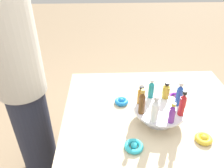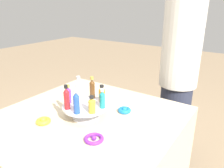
# 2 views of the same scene
# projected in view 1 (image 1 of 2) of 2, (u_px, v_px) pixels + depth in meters

# --- Properties ---
(party_table) EXTENTS (1.04, 1.04, 0.71)m
(party_table) POSITION_uv_depth(u_px,v_px,m) (151.00, 162.00, 1.38)
(party_table) COLOR beige
(party_table) RESTS_ON ground_plane
(display_stand) EXTENTS (0.27, 0.27, 0.08)m
(display_stand) POSITION_uv_depth(u_px,v_px,m) (159.00, 112.00, 1.15)
(display_stand) COLOR silver
(display_stand) RESTS_ON party_table
(bottle_red) EXTENTS (0.03, 0.03, 0.14)m
(bottle_red) POSITION_uv_depth(u_px,v_px,m) (183.00, 104.00, 1.06)
(bottle_red) COLOR #B21E23
(bottle_red) RESTS_ON display_stand
(bottle_blue) EXTENTS (0.03, 0.03, 0.14)m
(bottle_blue) POSITION_uv_depth(u_px,v_px,m) (179.00, 95.00, 1.13)
(bottle_blue) COLOR #234CAD
(bottle_blue) RESTS_ON display_stand
(bottle_gold) EXTENTS (0.04, 0.04, 0.10)m
(bottle_gold) POSITION_uv_depth(u_px,v_px,m) (166.00, 91.00, 1.20)
(bottle_gold) COLOR gold
(bottle_gold) RESTS_ON display_stand
(bottle_teal) EXTENTS (0.03, 0.03, 0.12)m
(bottle_teal) POSITION_uv_depth(u_px,v_px,m) (151.00, 89.00, 1.20)
(bottle_teal) COLOR teal
(bottle_teal) RESTS_ON display_stand
(bottle_amber) EXTENTS (0.04, 0.04, 0.11)m
(bottle_amber) POSITION_uv_depth(u_px,v_px,m) (141.00, 95.00, 1.15)
(bottle_amber) COLOR #AD6B19
(bottle_amber) RESTS_ON display_stand
(bottle_brown) EXTENTS (0.03, 0.03, 0.14)m
(bottle_brown) POSITION_uv_depth(u_px,v_px,m) (142.00, 102.00, 1.08)
(bottle_brown) COLOR brown
(bottle_brown) RESTS_ON display_stand
(bottle_clear) EXTENTS (0.04, 0.04, 0.15)m
(bottle_clear) POSITION_uv_depth(u_px,v_px,m) (155.00, 110.00, 1.02)
(bottle_clear) COLOR silver
(bottle_clear) RESTS_ON display_stand
(bottle_purple) EXTENTS (0.03, 0.03, 0.11)m
(bottle_purple) POSITION_uv_depth(u_px,v_px,m) (172.00, 113.00, 1.03)
(bottle_purple) COLOR #702D93
(bottle_purple) RESTS_ON display_stand
(ribbon_bow_blue) EXTENTS (0.08, 0.08, 0.04)m
(ribbon_bow_blue) POSITION_uv_depth(u_px,v_px,m) (121.00, 101.00, 1.30)
(ribbon_bow_blue) COLOR blue
(ribbon_bow_blue) RESTS_ON party_table
(ribbon_bow_teal) EXTENTS (0.09, 0.09, 0.03)m
(ribbon_bow_teal) POSITION_uv_depth(u_px,v_px,m) (134.00, 146.00, 1.01)
(ribbon_bow_teal) COLOR #2DB7CC
(ribbon_bow_teal) RESTS_ON party_table
(ribbon_bow_gold) EXTENTS (0.08, 0.08, 0.03)m
(ribbon_bow_gold) POSITION_uv_depth(u_px,v_px,m) (204.00, 139.00, 1.05)
(ribbon_bow_gold) COLOR gold
(ribbon_bow_gold) RESTS_ON party_table
(ribbon_bow_purple) EXTENTS (0.10, 0.10, 0.03)m
(ribbon_bow_purple) POSITION_uv_depth(u_px,v_px,m) (176.00, 97.00, 1.34)
(ribbon_bow_purple) COLOR purple
(ribbon_bow_purple) RESTS_ON party_table
(person_figure) EXTENTS (0.30, 0.30, 1.74)m
(person_figure) POSITION_uv_depth(u_px,v_px,m) (18.00, 70.00, 1.30)
(person_figure) COLOR #282D42
(person_figure) RESTS_ON ground_plane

